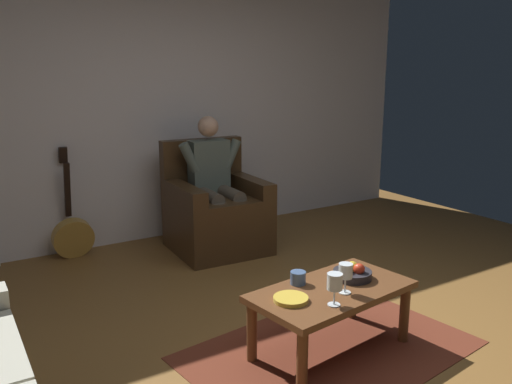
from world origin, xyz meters
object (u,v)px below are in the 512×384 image
armchair (216,213)px  coffee_table (332,298)px  fruit_bowl (352,273)px  candle_jar (298,278)px  wine_glass_far (346,273)px  decorative_dish (291,299)px  person_seated (215,180)px  guitar (73,234)px  wine_glass_near (335,283)px

armchair → coffee_table: 2.01m
coffee_table → fruit_bowl: 0.22m
armchair → candle_jar: size_ratio=10.82×
wine_glass_far → decorative_dish: bearing=-13.0°
armchair → coffee_table: bearing=85.0°
coffee_table → decorative_dish: decorative_dish is taller
coffee_table → candle_jar: (0.13, -0.16, 0.10)m
armchair → fruit_bowl: armchair is taller
armchair → person_seated: size_ratio=0.82×
decorative_dish → candle_jar: (-0.17, -0.17, 0.03)m
wine_glass_far → armchair: bearing=-97.0°
guitar → fruit_bowl: size_ratio=4.21×
wine_glass_far → decorative_dish: (0.33, -0.08, -0.11)m
armchair → decorative_dish: (0.58, 2.01, 0.07)m
armchair → coffee_table: armchair is taller
person_seated → decorative_dish: bearing=76.7°
person_seated → armchair: bearing=-90.0°
candle_jar → person_seated: bearing=-102.6°
guitar → candle_jar: (-0.78, 2.31, 0.22)m
fruit_bowl → candle_jar: size_ratio=2.53×
person_seated → wine_glass_near: bearing=82.1°
wine_glass_far → fruit_bowl: bearing=-142.3°
coffee_table → person_seated: bearing=-98.0°
guitar → armchair: bearing=158.5°
candle_jar → wine_glass_far: bearing=121.8°
guitar → wine_glass_far: bearing=110.0°
coffee_table → wine_glass_far: bearing=103.2°
wine_glass_far → fruit_bowl: (-0.18, -0.14, -0.09)m
person_seated → wine_glass_far: 2.10m
coffee_table → guitar: guitar is taller
armchair → candle_jar: bearing=80.4°
person_seated → decorative_dish: size_ratio=6.32×
armchair → fruit_bowl: size_ratio=4.28×
armchair → candle_jar: (0.41, 1.84, 0.10)m
person_seated → wine_glass_far: (0.26, 2.08, -0.13)m
armchair → candle_jar: 1.89m
wine_glass_far → wine_glass_near: bearing=29.8°
guitar → wine_glass_near: 2.77m
armchair → wine_glass_near: 2.22m
guitar → wine_glass_near: guitar is taller
wine_glass_near → candle_jar: size_ratio=1.96×
person_seated → wine_glass_far: size_ratio=6.96×
fruit_bowl → decorative_dish: fruit_bowl is taller
armchair → decorative_dish: armchair is taller
candle_jar → fruit_bowl: bearing=161.4°
coffee_table → wine_glass_far: 0.21m
guitar → candle_jar: guitar is taller
coffee_table → candle_jar: size_ratio=11.06×
armchair → fruit_bowl: bearing=90.5°
armchair → person_seated: 0.32m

